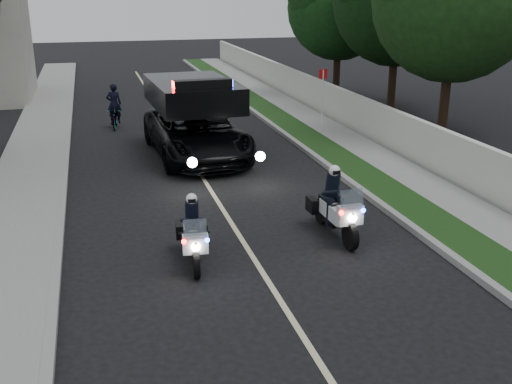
{
  "coord_description": "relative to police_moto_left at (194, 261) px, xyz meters",
  "views": [
    {
      "loc": [
        -3.1,
        -7.62,
        5.61
      ],
      "look_at": [
        0.45,
        5.37,
        1.0
      ],
      "focal_mm": 42.42,
      "sensor_mm": 36.0,
      "label": 1
    }
  ],
  "objects": [
    {
      "name": "sidewalk_left",
      "position": [
        -3.93,
        5.91,
        0.08
      ],
      "size": [
        2.0,
        60.0,
        0.16
      ],
      "primitive_type": "cube",
      "color": "gray",
      "rests_on": "ground"
    },
    {
      "name": "police_moto_left",
      "position": [
        0.0,
        0.0,
        0.0
      ],
      "size": [
        0.8,
        1.83,
        1.51
      ],
      "primitive_type": null,
      "rotation": [
        0.0,
        0.0,
        -0.1
      ],
      "color": "silver",
      "rests_on": "ground"
    },
    {
      "name": "curb_left",
      "position": [
        -2.83,
        5.91,
        0.07
      ],
      "size": [
        0.2,
        60.0,
        0.15
      ],
      "primitive_type": "cube",
      "color": "gray",
      "rests_on": "ground"
    },
    {
      "name": "cyclist",
      "position": [
        -0.95,
        13.54,
        0.0
      ],
      "size": [
        0.61,
        0.42,
        1.64
      ],
      "primitive_type": "imported",
      "rotation": [
        0.0,
        0.0,
        3.18
      ],
      "color": "black",
      "rests_on": "ground"
    },
    {
      "name": "sign_post",
      "position": [
        7.27,
        11.28,
        0.0
      ],
      "size": [
        0.45,
        0.45,
        2.5
      ],
      "primitive_type": null,
      "rotation": [
        0.0,
        0.0,
        0.17
      ],
      "color": "red",
      "rests_on": "ground"
    },
    {
      "name": "police_moto_right",
      "position": [
        3.45,
        0.55,
        0.0
      ],
      "size": [
        0.75,
        2.02,
        1.7
      ],
      "primitive_type": null,
      "rotation": [
        0.0,
        0.0,
        0.03
      ],
      "color": "silver",
      "rests_on": "ground"
    },
    {
      "name": "tree_right_c",
      "position": [
        11.67,
        13.71,
        0.0
      ],
      "size": [
        6.86,
        6.86,
        9.67
      ],
      "primitive_type": null,
      "rotation": [
        0.0,
        0.0,
        0.2
      ],
      "color": "black",
      "rests_on": "ground"
    },
    {
      "name": "lane_marking",
      "position": [
        1.27,
        5.91,
        0.0
      ],
      "size": [
        0.12,
        50.0,
        0.01
      ],
      "primitive_type": "cube",
      "color": "#BFB78C",
      "rests_on": "ground"
    },
    {
      "name": "tree_right_d",
      "position": [
        10.73,
        18.12,
        0.0
      ],
      "size": [
        6.97,
        6.97,
        8.82
      ],
      "primitive_type": null,
      "rotation": [
        0.0,
        0.0,
        0.41
      ],
      "color": "#174115",
      "rests_on": "ground"
    },
    {
      "name": "sidewalk_right",
      "position": [
        7.37,
        5.91,
        0.08
      ],
      "size": [
        1.4,
        60.0,
        0.16
      ],
      "primitive_type": "cube",
      "color": "gray",
      "rests_on": "ground"
    },
    {
      "name": "ground",
      "position": [
        1.27,
        -4.09,
        0.0
      ],
      "size": [
        120.0,
        120.0,
        0.0
      ],
      "primitive_type": "plane",
      "color": "black",
      "rests_on": "ground"
    },
    {
      "name": "grass_verge",
      "position": [
        6.07,
        5.91,
        0.08
      ],
      "size": [
        1.2,
        60.0,
        0.16
      ],
      "primitive_type": "cube",
      "color": "#193814",
      "rests_on": "ground"
    },
    {
      "name": "tree_right_b",
      "position": [
        11.13,
        8.44,
        0.0
      ],
      "size": [
        7.46,
        7.46,
        10.01
      ],
      "primitive_type": null,
      "rotation": [
        0.0,
        0.0,
        0.29
      ],
      "color": "#1B3F15",
      "rests_on": "ground"
    },
    {
      "name": "police_suv",
      "position": [
        1.53,
        8.31,
        0.0
      ],
      "size": [
        3.19,
        6.33,
        3.01
      ],
      "primitive_type": "imported",
      "rotation": [
        0.0,
        0.0,
        0.05
      ],
      "color": "black",
      "rests_on": "ground"
    },
    {
      "name": "bicycle",
      "position": [
        -0.95,
        13.54,
        0.0
      ],
      "size": [
        0.71,
        1.61,
        0.82
      ],
      "primitive_type": "imported",
      "rotation": [
        0.0,
        0.0,
        -0.11
      ],
      "color": "black",
      "rests_on": "ground"
    },
    {
      "name": "curb_right",
      "position": [
        5.37,
        5.91,
        0.07
      ],
      "size": [
        0.2,
        60.0,
        0.15
      ],
      "primitive_type": "cube",
      "color": "gray",
      "rests_on": "ground"
    },
    {
      "name": "property_wall",
      "position": [
        8.37,
        5.91,
        0.75
      ],
      "size": [
        0.22,
        60.0,
        1.5
      ],
      "primitive_type": "cube",
      "color": "beige",
      "rests_on": "ground"
    }
  ]
}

